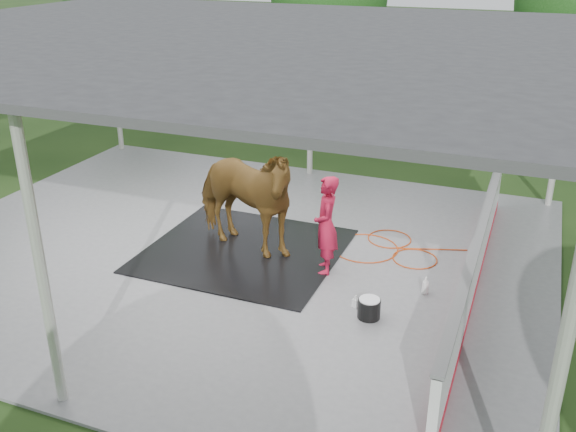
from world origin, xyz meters
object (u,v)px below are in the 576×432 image
at_px(wash_bucket, 369,308).
at_px(dasher_board, 475,265).
at_px(horse, 242,197).
at_px(handler, 326,225).

bearing_deg(wash_bucket, dasher_board, 43.53).
height_order(horse, handler, horse).
xyz_separation_m(horse, handler, (1.69, -0.18, -0.21)).
xyz_separation_m(horse, wash_bucket, (2.83, -1.40, -0.93)).
xyz_separation_m(dasher_board, wash_bucket, (-1.42, -1.35, -0.37)).
distance_m(handler, wash_bucket, 1.82).
bearing_deg(horse, dasher_board, -75.17).
bearing_deg(horse, wash_bucket, -100.78).
xyz_separation_m(dasher_board, horse, (-4.25, 0.05, 0.56)).
bearing_deg(handler, wash_bucket, 23.11).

